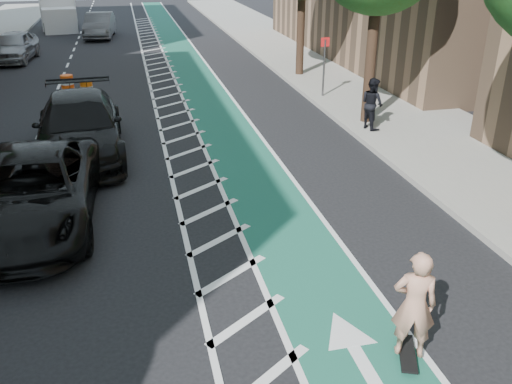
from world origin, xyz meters
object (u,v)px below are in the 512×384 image
object	(u,v)px
skateboarder	(414,305)
suv_near	(33,191)
barrel_a	(48,189)
suv_far	(79,127)

from	to	relation	value
skateboarder	suv_near	xyz separation A→B (m)	(-6.10, 6.00, -0.19)
skateboarder	barrel_a	xyz separation A→B (m)	(-5.90, 6.78, -0.52)
skateboarder	barrel_a	size ratio (longest dim) A/B	1.75
suv_near	suv_far	size ratio (longest dim) A/B	0.96
suv_near	suv_far	xyz separation A→B (m)	(0.76, 4.37, 0.07)
suv_near	suv_far	world-z (taller)	suv_far
skateboarder	suv_far	distance (m)	11.67
skateboarder	suv_far	world-z (taller)	skateboarder
suv_far	barrel_a	xyz separation A→B (m)	(-0.56, -3.59, -0.40)
skateboarder	suv_near	world-z (taller)	skateboarder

